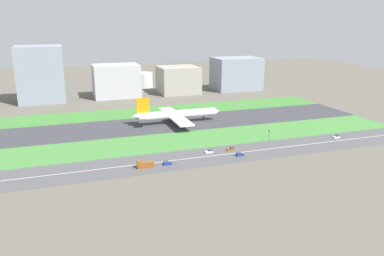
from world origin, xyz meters
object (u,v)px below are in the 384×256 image
at_px(car_3, 231,149).
at_px(hangar_building, 116,81).
at_px(car_4, 209,151).
at_px(traffic_light, 269,135).
at_px(truck_0, 145,164).
at_px(car_1, 240,154).
at_px(airliner, 176,115).
at_px(fuel_tank_centre, 144,80).
at_px(car_0, 167,163).
at_px(office_tower, 178,80).
at_px(car_2, 337,137).
at_px(cargo_warehouse, 236,74).
at_px(terminal_building, 41,74).
at_px(fuel_tank_west, 117,83).

height_order(car_3, hangar_building, hangar_building).
xyz_separation_m(car_4, traffic_light, (41.95, 7.99, 3.37)).
distance_m(truck_0, car_1, 52.15).
height_order(airliner, fuel_tank_centre, airliner).
distance_m(car_0, fuel_tank_centre, 240.43).
distance_m(airliner, traffic_light, 72.64).
relative_size(car_1, hangar_building, 0.10).
relative_size(truck_0, car_4, 1.91).
relative_size(office_tower, fuel_tank_centre, 2.04).
xyz_separation_m(car_2, cargo_warehouse, (17.00, 182.00, 15.81)).
xyz_separation_m(car_0, cargo_warehouse, (129.43, 192.00, 15.81)).
height_order(terminal_building, office_tower, terminal_building).
distance_m(truck_0, car_4, 39.67).
xyz_separation_m(traffic_light, office_tower, (-3.75, 174.01, 8.99)).
xyz_separation_m(car_2, traffic_light, (-43.50, 7.99, 3.37)).
bearing_deg(hangar_building, cargo_warehouse, 0.00).
xyz_separation_m(terminal_building, fuel_tank_west, (73.67, 45.00, -18.17)).
distance_m(car_4, car_3, 13.24).
bearing_deg(car_1, hangar_building, -78.96).
xyz_separation_m(car_3, cargo_warehouse, (89.21, 182.00, 15.81)).
bearing_deg(car_4, car_0, -159.66).
distance_m(terminal_building, fuel_tank_west, 88.22).
bearing_deg(car_0, traffic_light, -165.37).
relative_size(car_2, office_tower, 0.11).
bearing_deg(car_4, terminal_building, 116.42).
xyz_separation_m(car_4, car_1, (13.76, -10.00, 0.00)).
bearing_deg(office_tower, terminal_building, 180.00).
bearing_deg(cargo_warehouse, car_1, -114.79).
bearing_deg(car_2, car_0, -174.92).
relative_size(terminal_building, cargo_warehouse, 1.03).
bearing_deg(car_3, car_0, -166.04).
bearing_deg(car_4, hangar_building, 97.42).
distance_m(cargo_warehouse, fuel_tank_centre, 100.66).
height_order(car_0, fuel_tank_west, fuel_tank_west).
bearing_deg(cargo_warehouse, car_3, -116.11).
bearing_deg(traffic_light, car_2, -10.41).
relative_size(car_0, office_tower, 0.11).
distance_m(hangar_building, cargo_warehouse, 126.15).
bearing_deg(fuel_tank_west, car_2, -65.76).
distance_m(car_3, fuel_tank_west, 229.04).
bearing_deg(car_1, fuel_tank_centre, -89.77).
distance_m(car_0, fuel_tank_west, 237.29).
height_order(car_2, car_4, same).
height_order(car_0, fuel_tank_centre, fuel_tank_centre).
relative_size(car_0, car_3, 1.00).
distance_m(car_0, hangar_building, 192.57).
relative_size(cargo_warehouse, fuel_tank_centre, 2.55).
height_order(truck_0, traffic_light, traffic_light).
distance_m(cargo_warehouse, fuel_tank_west, 127.82).
bearing_deg(terminal_building, cargo_warehouse, 0.00).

